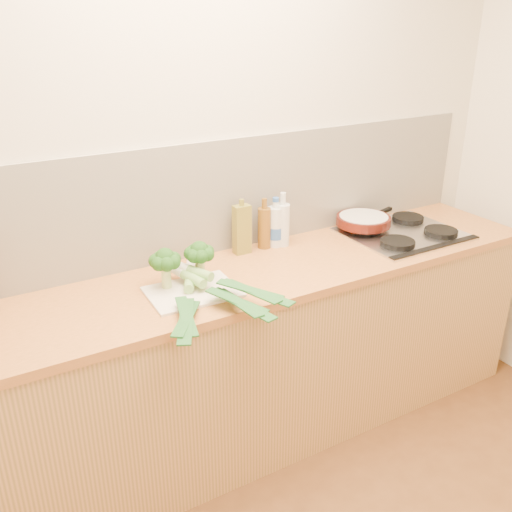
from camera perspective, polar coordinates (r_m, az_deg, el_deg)
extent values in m
plane|color=beige|center=(2.63, -5.84, 8.29)|extent=(3.50, 0.00, 3.50)
cube|color=silver|center=(2.66, -5.64, 5.54)|extent=(3.20, 0.02, 0.54)
cube|color=tan|center=(2.75, -2.42, -10.95)|extent=(3.20, 0.60, 0.86)
cube|color=#CD7B3C|center=(2.52, -2.59, -2.48)|extent=(3.20, 0.62, 0.04)
cube|color=silver|center=(3.08, 14.45, 2.18)|extent=(0.58, 0.50, 0.01)
cube|color=black|center=(2.93, 17.54, 0.88)|extent=(0.58, 0.04, 0.01)
cylinder|color=black|center=(2.89, 13.97, 1.28)|extent=(0.17, 0.17, 0.03)
cylinder|color=black|center=(3.10, 18.01, 2.30)|extent=(0.17, 0.17, 0.03)
cylinder|color=black|center=(3.06, 10.91, 2.75)|extent=(0.17, 0.17, 0.03)
cylinder|color=black|center=(3.25, 14.94, 3.64)|extent=(0.17, 0.17, 0.03)
cube|color=white|center=(2.38, -6.36, -3.58)|extent=(0.38, 0.28, 0.01)
cylinder|color=#B7C975|center=(2.40, -8.95, -2.20)|extent=(0.04, 0.04, 0.08)
sphere|color=#133B10|center=(2.37, -9.09, -0.17)|extent=(0.08, 0.08, 0.08)
sphere|color=#133B10|center=(2.38, -8.23, -0.29)|extent=(0.06, 0.06, 0.06)
sphere|color=#133B10|center=(2.40, -8.81, -0.11)|extent=(0.06, 0.06, 0.06)
sphere|color=#133B10|center=(2.40, -9.58, -0.21)|extent=(0.06, 0.06, 0.06)
sphere|color=#133B10|center=(2.38, -9.98, -0.50)|extent=(0.06, 0.06, 0.06)
sphere|color=#133B10|center=(2.35, -9.69, -0.78)|extent=(0.06, 0.06, 0.06)
sphere|color=#133B10|center=(2.34, -8.93, -0.83)|extent=(0.06, 0.06, 0.06)
sphere|color=#133B10|center=(2.35, -8.27, -0.61)|extent=(0.06, 0.06, 0.06)
cylinder|color=#B7C975|center=(2.46, -5.61, -1.42)|extent=(0.04, 0.04, 0.08)
sphere|color=#133B10|center=(2.42, -5.69, 0.57)|extent=(0.08, 0.08, 0.08)
sphere|color=#133B10|center=(2.44, -4.89, 0.45)|extent=(0.06, 0.06, 0.06)
sphere|color=#133B10|center=(2.46, -5.48, 0.61)|extent=(0.06, 0.06, 0.06)
sphere|color=#133B10|center=(2.45, -6.21, 0.52)|extent=(0.06, 0.06, 0.06)
sphere|color=#133B10|center=(2.43, -6.55, 0.25)|extent=(0.06, 0.06, 0.06)
sphere|color=#133B10|center=(2.40, -6.24, -0.01)|extent=(0.06, 0.06, 0.06)
sphere|color=#133B10|center=(2.39, -5.49, -0.06)|extent=(0.06, 0.06, 0.06)
sphere|color=#133B10|center=(2.41, -4.89, 0.15)|extent=(0.06, 0.06, 0.06)
cylinder|color=white|center=(2.55, -6.55, -1.01)|extent=(0.10, 0.14, 0.04)
cylinder|color=#79AD56|center=(2.41, -6.68, -2.45)|extent=(0.11, 0.17, 0.04)
cube|color=#1A491F|center=(2.13, -6.99, -6.19)|extent=(0.21, 0.27, 0.02)
cube|color=#1A491F|center=(2.11, -7.02, -6.41)|extent=(0.19, 0.33, 0.01)
cube|color=#1A491F|center=(2.14, -6.99, -5.97)|extent=(0.11, 0.28, 0.02)
cylinder|color=white|center=(2.47, -7.90, -1.45)|extent=(0.06, 0.11, 0.04)
cylinder|color=#79AD56|center=(2.38, -6.28, -2.31)|extent=(0.07, 0.14, 0.04)
cube|color=#1A491F|center=(2.19, -1.76, -4.67)|extent=(0.06, 0.30, 0.02)
cube|color=#1A491F|center=(2.17, -1.42, -4.81)|extent=(0.12, 0.34, 0.01)
cube|color=#1A491F|center=(2.19, -1.94, -4.49)|extent=(0.16, 0.27, 0.02)
cylinder|color=white|center=(2.46, -7.46, -1.09)|extent=(0.07, 0.11, 0.04)
cylinder|color=#79AD56|center=(2.39, -5.62, -1.74)|extent=(0.09, 0.13, 0.04)
cube|color=#1A491F|center=(2.23, -0.41, -3.55)|extent=(0.11, 0.30, 0.02)
cube|color=#1A491F|center=(2.22, 0.00, -3.65)|extent=(0.18, 0.33, 0.01)
cube|color=#1A491F|center=(2.23, -0.61, -3.39)|extent=(0.19, 0.26, 0.02)
cylinder|color=#43120B|center=(3.06, 10.69, 3.51)|extent=(0.28, 0.28, 0.05)
cylinder|color=beige|center=(3.05, 10.72, 3.93)|extent=(0.25, 0.25, 0.00)
cube|color=black|center=(3.22, 12.65, 4.38)|extent=(0.14, 0.06, 0.02)
cube|color=olive|center=(2.71, -1.42, 2.66)|extent=(0.08, 0.05, 0.24)
cylinder|color=olive|center=(2.67, -1.45, 5.37)|extent=(0.02, 0.02, 0.03)
cylinder|color=silver|center=(2.82, 2.67, 3.12)|extent=(0.07, 0.07, 0.21)
cylinder|color=silver|center=(2.77, 2.72, 5.75)|extent=(0.03, 0.03, 0.06)
cylinder|color=brown|center=(2.78, 0.83, 2.80)|extent=(0.06, 0.06, 0.20)
cylinder|color=brown|center=(2.74, 0.85, 5.27)|extent=(0.03, 0.03, 0.05)
cylinder|color=silver|center=(2.81, 1.95, 2.95)|extent=(0.08, 0.08, 0.20)
cylinder|color=silver|center=(2.77, 1.98, 5.17)|extent=(0.03, 0.03, 0.03)
cylinder|color=#2F5BB1|center=(2.82, 1.94, 2.38)|extent=(0.08, 0.08, 0.06)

